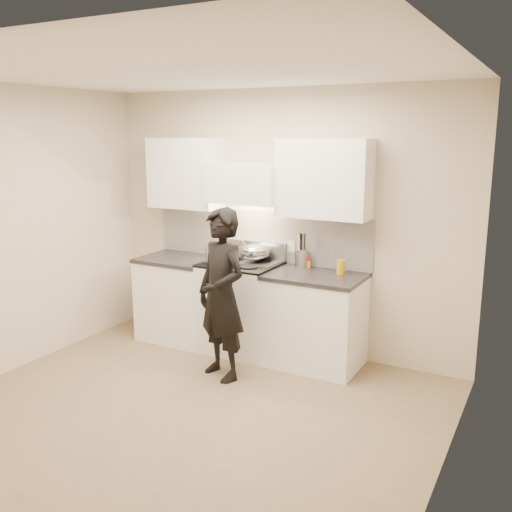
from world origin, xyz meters
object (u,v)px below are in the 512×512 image
at_px(counter_right, 315,320).
at_px(person, 222,295).
at_px(utensil_crock, 301,257).
at_px(stove, 241,306).
at_px(wok, 255,252).

relative_size(counter_right, person, 0.57).
bearing_deg(counter_right, utensil_crock, 139.28).
relative_size(stove, utensil_crock, 2.75).
bearing_deg(stove, utensil_crock, 19.84).
height_order(counter_right, utensil_crock, utensil_crock).
distance_m(counter_right, utensil_crock, 0.65).
bearing_deg(wok, stove, -134.99).
height_order(stove, person, person).
relative_size(wok, utensil_crock, 1.17).
relative_size(counter_right, wok, 2.25).
relative_size(wok, person, 0.26).
bearing_deg(person, wok, 117.86).
distance_m(wok, utensil_crock, 0.49).
height_order(stove, counter_right, stove).
bearing_deg(counter_right, person, -133.95).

